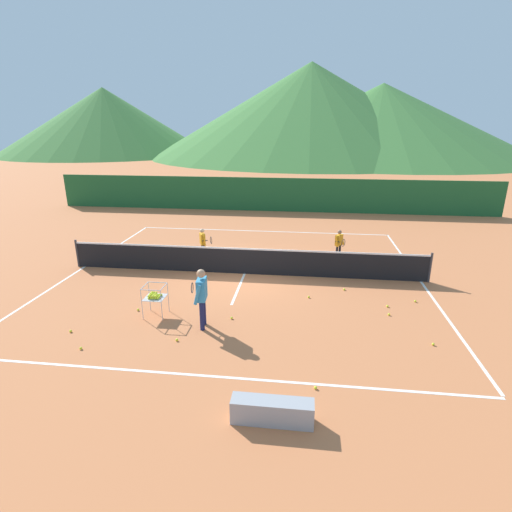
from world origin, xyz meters
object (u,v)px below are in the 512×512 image
at_px(ball_cart, 154,296).
at_px(tennis_ball_1, 81,348).
at_px(instructor, 202,293).
at_px(tennis_ball_7, 138,310).
at_px(tennis_ball_6, 177,340).
at_px(tennis_ball_8, 315,388).
at_px(tennis_ball_2, 344,289).
at_px(tennis_ball_11, 71,331).
at_px(student_1, 339,242).
at_px(student_0, 203,241).
at_px(tennis_ball_4, 309,297).
at_px(tennis_ball_5, 389,314).
at_px(tennis_net, 244,261).
at_px(tennis_ball_3, 433,344).
at_px(tennis_ball_0, 387,306).
at_px(tennis_ball_10, 232,318).
at_px(tennis_ball_9, 415,301).
at_px(courtside_bench, 272,411).

height_order(ball_cart, tennis_ball_1, ball_cart).
distance_m(instructor, tennis_ball_7, 2.42).
xyz_separation_m(tennis_ball_6, tennis_ball_8, (3.41, -1.49, 0.00)).
relative_size(tennis_ball_2, tennis_ball_11, 1.00).
xyz_separation_m(instructor, student_1, (3.99, 6.07, -0.25)).
height_order(student_0, tennis_ball_4, student_0).
height_order(tennis_ball_4, tennis_ball_6, same).
distance_m(tennis_ball_4, tennis_ball_5, 2.44).
xyz_separation_m(tennis_net, tennis_ball_3, (5.33, -4.28, -0.47)).
relative_size(tennis_ball_0, tennis_ball_1, 1.00).
bearing_deg(tennis_ball_10, tennis_net, 92.73).
distance_m(student_1, tennis_ball_1, 10.07).
bearing_deg(student_0, tennis_ball_0, -29.31).
bearing_deg(tennis_ball_0, tennis_net, 154.43).
bearing_deg(tennis_ball_9, tennis_ball_7, -168.89).
bearing_deg(student_0, tennis_ball_4, -38.05).
bearing_deg(ball_cart, tennis_ball_7, 161.76).
bearing_deg(tennis_ball_5, tennis_ball_0, 83.93).
bearing_deg(instructor, ball_cart, 161.82).
height_order(instructor, tennis_ball_8, instructor).
relative_size(tennis_ball_0, tennis_ball_11, 1.00).
height_order(tennis_ball_0, tennis_ball_7, same).
bearing_deg(tennis_ball_3, tennis_ball_4, 141.10).
bearing_deg(tennis_ball_3, courtside_bench, -140.07).
height_order(student_0, tennis_ball_10, student_0).
height_order(instructor, tennis_ball_7, instructor).
xyz_separation_m(tennis_ball_2, tennis_ball_9, (2.07, -0.66, 0.00)).
relative_size(tennis_ball_3, tennis_ball_5, 1.00).
relative_size(tennis_ball_4, courtside_bench, 0.05).
bearing_deg(tennis_ball_9, student_0, 156.72).
bearing_deg(instructor, tennis_ball_1, -150.91).
bearing_deg(tennis_ball_7, tennis_ball_0, 8.93).
relative_size(tennis_ball_6, courtside_bench, 0.05).
height_order(instructor, student_1, instructor).
bearing_deg(tennis_ball_3, ball_cart, 174.36).
bearing_deg(tennis_ball_4, ball_cart, -158.31).
bearing_deg(tennis_ball_11, tennis_ball_10, 17.12).
bearing_deg(tennis_ball_8, tennis_ball_6, 156.45).
bearing_deg(tennis_ball_6, tennis_ball_4, 42.54).
bearing_deg(tennis_ball_5, tennis_ball_10, -170.20).
xyz_separation_m(instructor, courtside_bench, (2.14, -3.33, -0.75)).
xyz_separation_m(tennis_ball_1, tennis_ball_5, (7.72, 2.75, 0.00)).
bearing_deg(ball_cart, student_0, 88.58).
xyz_separation_m(tennis_ball_2, tennis_ball_3, (1.87, -3.19, 0.00)).
bearing_deg(tennis_ball_9, tennis_ball_5, -133.66).
height_order(tennis_ball_3, courtside_bench, courtside_bench).
xyz_separation_m(student_0, tennis_ball_9, (7.42, -3.19, -0.72)).
height_order(tennis_ball_8, courtside_bench, courtside_bench).
bearing_deg(tennis_ball_1, tennis_ball_2, 33.78).
height_order(instructor, tennis_ball_1, instructor).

